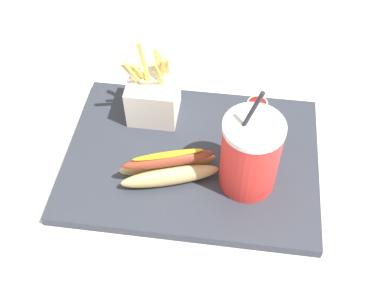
{
  "coord_description": "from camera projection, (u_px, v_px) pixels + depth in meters",
  "views": [
    {
      "loc": [
        -0.07,
        0.51,
        0.68
      ],
      "look_at": [
        0.0,
        0.0,
        0.05
      ],
      "focal_mm": 43.67,
      "sensor_mm": 36.0,
      "label": 1
    }
  ],
  "objects": [
    {
      "name": "ground_plane",
      "position": [
        192.0,
        165.0,
        0.86
      ],
      "size": [
        2.4,
        2.4,
        0.02
      ],
      "primitive_type": "cube",
      "color": "silver"
    },
    {
      "name": "food_tray",
      "position": [
        192.0,
        158.0,
        0.84
      ],
      "size": [
        0.45,
        0.33,
        0.02
      ],
      "primitive_type": "cube",
      "color": "#2D333D",
      "rests_on": "ground_plane"
    },
    {
      "name": "soda_cup",
      "position": [
        250.0,
        155.0,
        0.74
      ],
      "size": [
        0.1,
        0.1,
        0.21
      ],
      "color": "red",
      "rests_on": "food_tray"
    },
    {
      "name": "fries_basket",
      "position": [
        153.0,
        97.0,
        0.87
      ],
      "size": [
        0.09,
        0.09,
        0.16
      ],
      "color": "white",
      "rests_on": "food_tray"
    },
    {
      "name": "hot_dog_1",
      "position": [
        169.0,
        168.0,
        0.79
      ],
      "size": [
        0.17,
        0.1,
        0.06
      ],
      "color": "#DBB775",
      "rests_on": "food_tray"
    },
    {
      "name": "ketchup_cup_1",
      "position": [
        257.0,
        106.0,
        0.9
      ],
      "size": [
        0.04,
        0.04,
        0.02
      ],
      "color": "white",
      "rests_on": "food_tray"
    }
  ]
}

